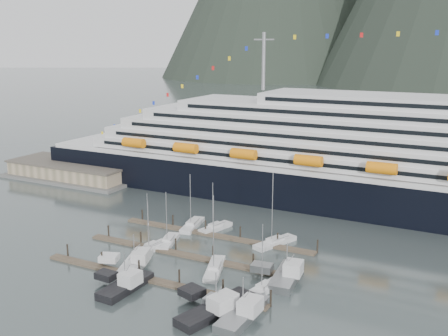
{
  "coord_description": "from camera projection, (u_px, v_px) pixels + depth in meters",
  "views": [
    {
      "loc": [
        48.67,
        -83.92,
        42.93
      ],
      "look_at": [
        -5.65,
        22.0,
        14.8
      ],
      "focal_mm": 42.0,
      "sensor_mm": 36.0,
      "label": 1
    }
  ],
  "objects": [
    {
      "name": "warehouse",
      "position": [
        72.0,
        172.0,
        171.99
      ],
      "size": [
        46.0,
        20.0,
        5.8
      ],
      "color": "#595956",
      "rests_on": "ground"
    },
    {
      "name": "trawler_a",
      "position": [
        134.0,
        263.0,
        103.35
      ],
      "size": [
        11.12,
        14.15,
        7.53
      ],
      "rotation": [
        0.0,
        0.0,
        1.91
      ],
      "color": "silver",
      "rests_on": "ground"
    },
    {
      "name": "dock_far",
      "position": [
        215.0,
        235.0,
        120.18
      ],
      "size": [
        48.18,
        2.28,
        3.2
      ],
      "color": "#4E3D32",
      "rests_on": "ground"
    },
    {
      "name": "trawler_c",
      "position": [
        215.0,
        307.0,
        85.8
      ],
      "size": [
        11.98,
        15.85,
        7.88
      ],
      "rotation": [
        0.0,
        0.0,
        1.28
      ],
      "color": "black",
      "rests_on": "ground"
    },
    {
      "name": "dock_mid",
      "position": [
        186.0,
        255.0,
        108.92
      ],
      "size": [
        48.18,
        2.28,
        3.2
      ],
      "color": "#4E3D32",
      "rests_on": "ground"
    },
    {
      "name": "sailboat_h",
      "position": [
        264.0,
        289.0,
        93.46
      ],
      "size": [
        4.41,
        8.92,
        13.23
      ],
      "rotation": [
        0.0,
        0.0,
        1.34
      ],
      "color": "silver",
      "rests_on": "ground"
    },
    {
      "name": "sailboat_c",
      "position": [
        168.0,
        242.0,
        115.62
      ],
      "size": [
        5.37,
        10.0,
        12.64
      ],
      "rotation": [
        0.0,
        0.0,
        1.87
      ],
      "color": "silver",
      "rests_on": "ground"
    },
    {
      "name": "sailboat_f",
      "position": [
        216.0,
        228.0,
        124.42
      ],
      "size": [
        4.99,
        9.65,
        12.26
      ],
      "rotation": [
        0.0,
        0.0,
        1.31
      ],
      "color": "silver",
      "rests_on": "ground"
    },
    {
      "name": "sailboat_d",
      "position": [
        215.0,
        269.0,
        101.68
      ],
      "size": [
        6.29,
        11.68,
        16.15
      ],
      "rotation": [
        0.0,
        0.0,
        1.9
      ],
      "color": "silver",
      "rests_on": "ground"
    },
    {
      "name": "sailboat_a",
      "position": [
        152.0,
        247.0,
        112.59
      ],
      "size": [
        3.82,
        8.71,
        11.27
      ],
      "rotation": [
        0.0,
        0.0,
        1.4
      ],
      "color": "silver",
      "rests_on": "ground"
    },
    {
      "name": "cruise_ship",
      "position": [
        404.0,
        167.0,
        135.63
      ],
      "size": [
        210.0,
        30.4,
        50.3
      ],
      "color": "black",
      "rests_on": "ground"
    },
    {
      "name": "ground",
      "position": [
        199.0,
        266.0,
        104.16
      ],
      "size": [
        1600.0,
        1600.0,
        0.0
      ],
      "primitive_type": "plane",
      "color": "#465353",
      "rests_on": "ground"
    },
    {
      "name": "trawler_d",
      "position": [
        242.0,
        312.0,
        84.19
      ],
      "size": [
        9.71,
        13.14,
        7.79
      ],
      "rotation": [
        0.0,
        0.0,
        1.54
      ],
      "color": "gray",
      "rests_on": "ground"
    },
    {
      "name": "trawler_b",
      "position": [
        125.0,
        284.0,
        93.93
      ],
      "size": [
        9.14,
        11.99,
        7.72
      ],
      "rotation": [
        0.0,
        0.0,
        1.53
      ],
      "color": "black",
      "rests_on": "ground"
    },
    {
      "name": "sailboat_g",
      "position": [
        275.0,
        243.0,
        115.09
      ],
      "size": [
        6.76,
        11.43,
        16.96
      ],
      "rotation": [
        0.0,
        0.0,
        1.19
      ],
      "color": "silver",
      "rests_on": "ground"
    },
    {
      "name": "sailboat_e",
      "position": [
        192.0,
        225.0,
        126.14
      ],
      "size": [
        4.84,
        11.11,
        13.93
      ],
      "rotation": [
        0.0,
        0.0,
        1.77
      ],
      "color": "silver",
      "rests_on": "ground"
    },
    {
      "name": "dock_near",
      "position": [
        149.0,
        279.0,
        97.66
      ],
      "size": [
        48.18,
        2.28,
        3.2
      ],
      "color": "#4E3D32",
      "rests_on": "ground"
    },
    {
      "name": "trawler_e",
      "position": [
        286.0,
        275.0,
        97.61
      ],
      "size": [
        9.92,
        13.0,
        8.24
      ],
      "rotation": [
        0.0,
        0.0,
        1.69
      ],
      "color": "gray",
      "rests_on": "ground"
    },
    {
      "name": "sailboat_b",
      "position": [
        152.0,
        248.0,
        111.96
      ],
      "size": [
        4.63,
        9.59,
        13.24
      ],
      "rotation": [
        0.0,
        0.0,
        1.32
      ],
      "color": "silver",
      "rests_on": "ground"
    }
  ]
}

